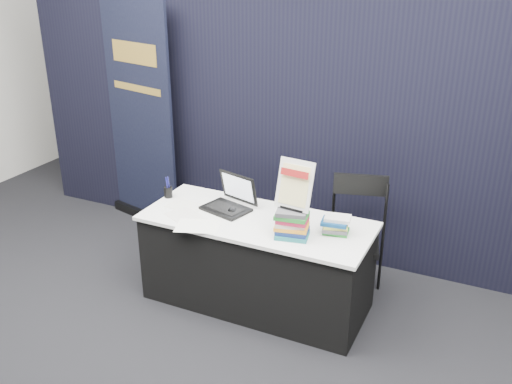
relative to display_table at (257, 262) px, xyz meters
The scene contains 15 objects.
floor 0.67m from the display_table, 90.00° to the right, with size 8.00×8.00×0.00m, color black.
wall_back 3.71m from the display_table, 90.00° to the left, with size 8.00×0.02×3.50m, color beige.
drape_partition 1.33m from the display_table, 90.00° to the left, with size 6.00×0.08×2.40m, color black.
display_table is the anchor object (origin of this frame).
laptop 0.54m from the display_table, 161.77° to the left, with size 0.42×0.38×0.27m.
mouse 0.46m from the display_table, behind, with size 0.07×0.11×0.04m, color black.
brochure_left 0.73m from the display_table, behind, with size 0.29×0.21×0.00m, color silver.
brochure_mid 0.68m from the display_table, 160.11° to the right, with size 0.30×0.22×0.00m, color silver.
brochure_right 0.59m from the display_table, 139.98° to the right, with size 0.33×0.23×0.00m, color white.
pen_cup 0.96m from the display_table, behind, with size 0.07×0.07×0.09m, color black.
book_stack_tall 0.61m from the display_table, 21.97° to the right, with size 0.25×0.21×0.21m.
book_stack_short 0.76m from the display_table, ahead, with size 0.21×0.18×0.13m.
info_sign 0.85m from the display_table, 17.55° to the right, with size 0.28×0.15×0.37m.
pullup_banner 2.05m from the display_table, 152.12° to the left, with size 0.96×0.32×2.28m.
stacking_chair 0.80m from the display_table, 34.18° to the left, with size 0.56×0.57×1.01m.
Camera 1 is at (1.70, -3.04, 2.68)m, focal length 40.00 mm.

